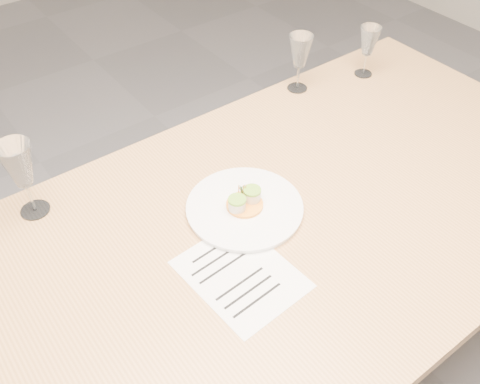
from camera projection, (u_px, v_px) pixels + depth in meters
dining_table at (208, 277)px, 1.32m from camera, size 2.40×1.00×0.75m
dinner_plate at (245, 207)px, 1.39m from camera, size 0.31×0.31×0.08m
recipe_sheet at (240, 274)px, 1.24m from camera, size 0.24×0.29×0.00m
wine_glass_2 at (19, 167)px, 1.29m from camera, size 0.09×0.09×0.22m
wine_glass_3 at (300, 52)px, 1.73m from camera, size 0.08×0.08×0.19m
wine_glass_4 at (369, 42)px, 1.80m from camera, size 0.07×0.07×0.18m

